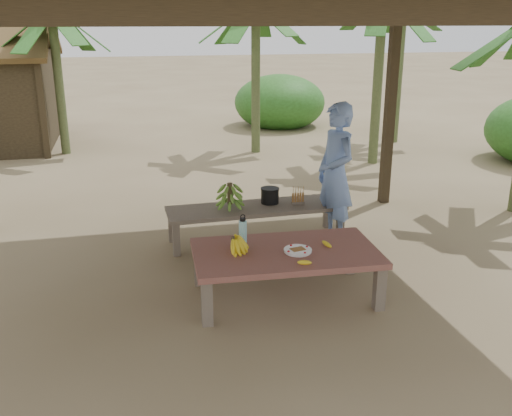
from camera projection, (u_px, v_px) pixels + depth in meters
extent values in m
plane|color=brown|center=(231.00, 285.00, 5.97)|extent=(80.00, 80.00, 0.00)
cube|color=black|center=(390.00, 113.00, 8.28)|extent=(0.13, 0.13, 2.70)
cube|color=black|center=(307.00, 8.00, 2.99)|extent=(5.80, 0.14, 0.18)
cube|color=black|center=(195.00, 15.00, 7.25)|extent=(5.80, 0.14, 0.18)
cube|color=black|center=(501.00, 14.00, 5.73)|extent=(0.14, 4.80, 0.18)
cube|color=brown|center=(207.00, 303.00, 5.12)|extent=(0.10, 0.10, 0.44)
cube|color=brown|center=(380.00, 288.00, 5.40)|extent=(0.10, 0.10, 0.44)
cube|color=brown|center=(199.00, 265.00, 5.91)|extent=(0.10, 0.10, 0.44)
cube|color=brown|center=(350.00, 254.00, 6.19)|extent=(0.10, 0.10, 0.44)
cube|color=maroon|center=(286.00, 253.00, 5.58)|extent=(1.85, 1.09, 0.06)
cube|color=brown|center=(176.00, 240.00, 6.65)|extent=(0.08, 0.08, 0.40)
cube|color=brown|center=(340.00, 224.00, 7.15)|extent=(0.08, 0.08, 0.40)
cube|color=brown|center=(172.00, 226.00, 7.07)|extent=(0.08, 0.08, 0.40)
cube|color=brown|center=(327.00, 213.00, 7.57)|extent=(0.08, 0.08, 0.40)
cube|color=brown|center=(256.00, 208.00, 7.04)|extent=(2.22, 0.66, 0.05)
cylinder|color=white|center=(298.00, 252.00, 5.51)|extent=(0.25, 0.25, 0.01)
cylinder|color=white|center=(298.00, 250.00, 5.51)|extent=(0.27, 0.27, 0.02)
cube|color=brown|center=(298.00, 250.00, 5.51)|extent=(0.15, 0.12, 0.02)
ellipsoid|color=yellow|center=(305.00, 262.00, 5.23)|extent=(0.15, 0.05, 0.04)
ellipsoid|color=yellow|center=(327.00, 244.00, 5.66)|extent=(0.09, 0.15, 0.04)
cylinder|color=#41C2CC|center=(243.00, 232.00, 5.73)|extent=(0.08, 0.08, 0.23)
cylinder|color=black|center=(243.00, 220.00, 5.69)|extent=(0.06, 0.06, 0.03)
torus|color=black|center=(243.00, 217.00, 5.68)|extent=(0.05, 0.01, 0.05)
cylinder|color=black|center=(270.00, 196.00, 7.13)|extent=(0.22, 0.22, 0.19)
imported|color=#7798E0|center=(336.00, 174.00, 6.90)|extent=(0.51, 0.69, 1.73)
cylinder|color=#596638|center=(378.00, 81.00, 10.56)|extent=(0.18, 0.18, 3.13)
cylinder|color=#596638|center=(256.00, 79.00, 11.50)|extent=(0.18, 0.18, 3.00)
cylinder|color=#596638|center=(59.00, 83.00, 11.39)|extent=(0.18, 0.18, 2.86)
cylinder|color=#596638|center=(399.00, 65.00, 12.42)|extent=(0.18, 0.18, 3.40)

